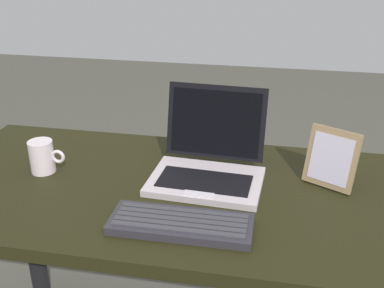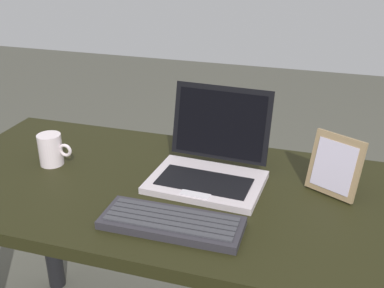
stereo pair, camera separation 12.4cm
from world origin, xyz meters
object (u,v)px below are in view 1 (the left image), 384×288
(laptop_front, at_px, (209,163))
(external_keyboard, at_px, (181,224))
(photo_frame, at_px, (331,159))
(coffee_mug, at_px, (42,157))

(laptop_front, height_order, external_keyboard, laptop_front)
(external_keyboard, bearing_deg, laptop_front, 84.09)
(external_keyboard, distance_m, photo_frame, 0.46)
(external_keyboard, bearing_deg, photo_frame, 37.49)
(laptop_front, bearing_deg, photo_frame, 3.49)
(laptop_front, xyz_separation_m, coffee_mug, (-0.48, -0.05, -0.00))
(laptop_front, relative_size, photo_frame, 1.94)
(external_keyboard, relative_size, photo_frame, 2.07)
(laptop_front, distance_m, photo_frame, 0.34)
(photo_frame, bearing_deg, laptop_front, -176.51)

